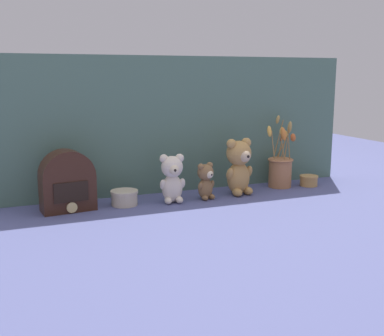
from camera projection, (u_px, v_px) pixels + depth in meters
ground_plane at (194, 199)px, 2.01m from camera, size 4.00×4.00×0.00m
backdrop_wall at (179, 125)px, 2.10m from camera, size 1.64×0.02×0.59m
teddy_bear_large at (239, 165)px, 2.07m from camera, size 0.14×0.12×0.24m
teddy_bear_medium at (172, 177)px, 1.94m from camera, size 0.11×0.10×0.20m
teddy_bear_small at (206, 180)px, 2.00m from camera, size 0.09×0.08×0.15m
flower_vase at (280, 168)px, 2.21m from camera, size 0.13×0.13×0.33m
vintage_radio at (67, 183)px, 1.82m from camera, size 0.21×0.12×0.23m
decorative_tin_tall at (309, 181)px, 2.25m from camera, size 0.09×0.09×0.05m
decorative_tin_short at (124, 198)px, 1.91m from camera, size 0.11×0.11×0.06m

